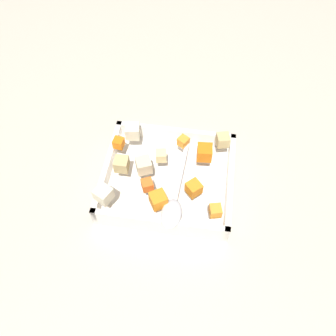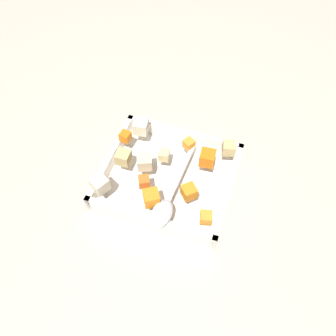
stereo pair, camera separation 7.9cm
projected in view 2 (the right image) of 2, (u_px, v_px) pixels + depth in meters
ground_plane at (176, 184)px, 0.84m from camera, size 4.00×4.00×0.00m
baking_dish at (168, 180)px, 0.83m from camera, size 0.29×0.26×0.05m
carrot_chunk_corner_sw at (151, 198)px, 0.74m from camera, size 0.04×0.04×0.03m
carrot_chunk_heap_side at (206, 217)px, 0.72m from camera, size 0.03×0.03×0.02m
carrot_chunk_near_right at (189, 144)px, 0.82m from camera, size 0.03×0.03×0.02m
carrot_chunk_corner_ne at (144, 181)px, 0.76m from camera, size 0.03×0.03×0.02m
carrot_chunk_mid_left at (207, 158)px, 0.79m from camera, size 0.04×0.04×0.03m
carrot_chunk_rim_edge at (125, 136)px, 0.84m from camera, size 0.03×0.03×0.02m
carrot_chunk_under_handle at (189, 192)px, 0.75m from camera, size 0.04×0.04×0.03m
potato_chunk_back_center at (123, 157)px, 0.80m from camera, size 0.03×0.03×0.03m
potato_chunk_far_right at (164, 155)px, 0.80m from camera, size 0.03×0.03×0.02m
potato_chunk_front_center at (141, 127)px, 0.85m from camera, size 0.04×0.04×0.03m
potato_chunk_near_left at (229, 148)px, 0.81m from camera, size 0.03×0.03×0.03m
potato_chunk_far_left at (100, 184)px, 0.76m from camera, size 0.04×0.04×0.03m
potato_chunk_corner_se at (144, 162)px, 0.79m from camera, size 0.04×0.04×0.03m
serving_spoon at (164, 208)px, 0.73m from camera, size 0.05×0.23×0.02m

